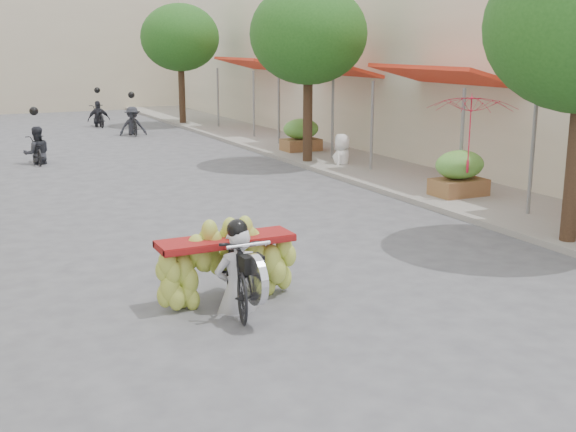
% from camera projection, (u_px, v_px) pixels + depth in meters
% --- Properties ---
extents(ground, '(120.00, 120.00, 0.00)m').
position_uv_depth(ground, '(478.00, 414.00, 7.02)').
color(ground, '#58595E').
rests_on(ground, ground).
extents(sidewalk_right, '(4.00, 60.00, 0.12)m').
position_uv_depth(sidewalk_right, '(337.00, 155.00, 23.10)').
color(sidewalk_right, gray).
rests_on(sidewalk_right, ground).
extents(shophouse_row_right, '(9.77, 40.00, 6.00)m').
position_uv_depth(shophouse_row_right, '(486.00, 60.00, 23.67)').
color(shophouse_row_right, beige).
rests_on(shophouse_row_right, ground).
extents(far_building, '(20.00, 6.00, 7.00)m').
position_uv_depth(far_building, '(18.00, 45.00, 39.44)').
color(far_building, beige).
rests_on(far_building, ground).
extents(street_tree_mid, '(3.40, 3.40, 5.25)m').
position_uv_depth(street_tree_mid, '(308.00, 34.00, 20.68)').
color(street_tree_mid, '#3A2719').
rests_on(street_tree_mid, ground).
extents(street_tree_far, '(3.40, 3.40, 5.25)m').
position_uv_depth(street_tree_far, '(180.00, 38.00, 31.18)').
color(street_tree_far, '#3A2719').
rests_on(street_tree_far, ground).
extents(produce_crate_mid, '(1.20, 0.88, 1.16)m').
position_uv_depth(produce_crate_mid, '(459.00, 170.00, 16.49)').
color(produce_crate_mid, brown).
rests_on(produce_crate_mid, ground).
extents(produce_crate_far, '(1.20, 0.88, 1.16)m').
position_uv_depth(produce_crate_far, '(301.00, 132.00, 23.49)').
color(produce_crate_far, brown).
rests_on(produce_crate_far, ground).
extents(banana_motorbike, '(2.20, 1.97, 2.15)m').
position_uv_depth(banana_motorbike, '(232.00, 257.00, 9.73)').
color(banana_motorbike, black).
rests_on(banana_motorbike, ground).
extents(market_umbrella, '(2.30, 2.30, 1.76)m').
position_uv_depth(market_umbrella, '(473.00, 93.00, 15.58)').
color(market_umbrella, red).
rests_on(market_umbrella, ground).
extents(pedestrian, '(0.97, 0.94, 1.73)m').
position_uv_depth(pedestrian, '(342.00, 134.00, 20.89)').
color(pedestrian, white).
rests_on(pedestrian, ground).
extents(bg_motorbike_a, '(0.79, 1.42, 1.95)m').
position_uv_depth(bg_motorbike_a, '(36.00, 138.00, 21.56)').
color(bg_motorbike_a, black).
rests_on(bg_motorbike_a, ground).
extents(bg_motorbike_b, '(1.09, 1.77, 1.95)m').
position_uv_depth(bg_motorbike_b, '(132.00, 114.00, 28.38)').
color(bg_motorbike_b, black).
rests_on(bg_motorbike_b, ground).
extents(bg_motorbike_c, '(0.97, 1.62, 1.95)m').
position_uv_depth(bg_motorbike_c, '(98.00, 108.00, 31.34)').
color(bg_motorbike_c, black).
rests_on(bg_motorbike_c, ground).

